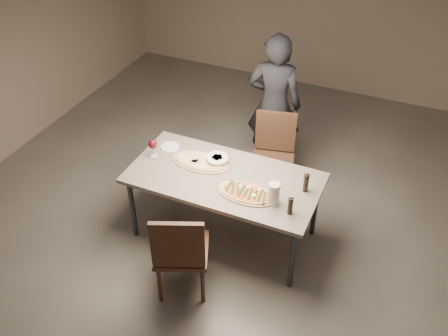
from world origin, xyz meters
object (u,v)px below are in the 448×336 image
at_px(bread_basket, 217,159).
at_px(carafe, 274,194).
at_px(zucchini_pizza, 247,193).
at_px(diner, 274,105).
at_px(ham_pizza, 200,162).
at_px(pepper_mill_left, 290,205).
at_px(chair_far, 274,151).
at_px(dining_table, 224,181).
at_px(chair_near, 180,250).

relative_size(bread_basket, carafe, 1.03).
bearing_deg(zucchini_pizza, bread_basket, 166.08).
bearing_deg(diner, carafe, 100.54).
relative_size(zucchini_pizza, ham_pizza, 0.93).
relative_size(pepper_mill_left, chair_far, 0.20).
relative_size(carafe, diner, 0.13).
bearing_deg(pepper_mill_left, zucchini_pizza, 169.52).
bearing_deg(carafe, bread_basket, 153.86).
bearing_deg(dining_table, diner, 88.41).
xyz_separation_m(zucchini_pizza, bread_basket, (-0.43, 0.32, 0.03)).
distance_m(zucchini_pizza, bread_basket, 0.54).
bearing_deg(carafe, pepper_mill_left, -20.11).
xyz_separation_m(dining_table, zucchini_pizza, (0.29, -0.16, 0.07)).
height_order(zucchini_pizza, ham_pizza, zucchini_pizza).
relative_size(dining_table, chair_near, 1.85).
height_order(pepper_mill_left, chair_far, chair_far).
bearing_deg(ham_pizza, diner, 98.36).
distance_m(dining_table, ham_pizza, 0.32).
distance_m(zucchini_pizza, carafe, 0.27).
distance_m(pepper_mill_left, chair_far, 1.25).
relative_size(zucchini_pizza, carafe, 2.50).
distance_m(chair_near, chair_far, 1.71).
xyz_separation_m(pepper_mill_left, chair_near, (-0.76, -0.59, -0.30)).
relative_size(dining_table, zucchini_pizza, 3.32).
distance_m(ham_pizza, bread_basket, 0.17).
bearing_deg(dining_table, pepper_mill_left, -18.26).
xyz_separation_m(bread_basket, diner, (0.18, 1.13, 0.04)).
bearing_deg(pepper_mill_left, carafe, 159.89).
relative_size(ham_pizza, carafe, 2.68).
xyz_separation_m(ham_pizza, bread_basket, (0.15, 0.06, 0.03)).
xyz_separation_m(carafe, chair_near, (-0.58, -0.66, -0.31)).
bearing_deg(pepper_mill_left, chair_near, -141.88).
bearing_deg(pepper_mill_left, bread_basket, 155.02).
xyz_separation_m(ham_pizza, diner, (0.33, 1.20, 0.07)).
bearing_deg(ham_pizza, dining_table, 4.81).
bearing_deg(chair_far, zucchini_pizza, 81.98).
bearing_deg(ham_pizza, chair_near, -50.92).
bearing_deg(ham_pizza, pepper_mill_left, 5.29).
distance_m(carafe, chair_far, 1.14).
relative_size(chair_near, diner, 0.58).
height_order(bread_basket, chair_near, chair_near).
xyz_separation_m(carafe, chair_far, (-0.34, 1.04, -0.32)).
bearing_deg(dining_table, chair_near, -92.65).
bearing_deg(chair_far, ham_pizza, 44.11).
bearing_deg(bread_basket, dining_table, -48.85).
relative_size(pepper_mill_left, chair_near, 0.19).
relative_size(zucchini_pizza, bread_basket, 2.44).
distance_m(dining_table, chair_far, 0.90).
relative_size(bread_basket, chair_near, 0.23).
height_order(dining_table, pepper_mill_left, pepper_mill_left).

